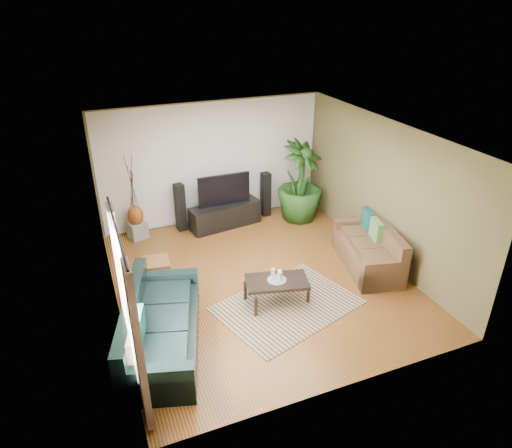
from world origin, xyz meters
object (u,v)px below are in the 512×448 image
tv_stand (225,215)px  side_table (157,272)px  sofa_right (368,246)px  sofa_left (162,323)px  potted_plant (300,182)px  speaker_right (266,194)px  speaker_left (180,207)px  pedestal (137,230)px  coffee_table (277,291)px  vase (136,216)px  television (224,190)px

tv_stand → side_table: tv_stand is taller
sofa_right → sofa_left: bearing=-65.5°
sofa_left → potted_plant: (3.78, 3.10, 0.48)m
sofa_left → speaker_right: 4.76m
speaker_left → pedestal: 1.02m
pedestal → side_table: (0.04, -1.92, 0.07)m
side_table → sofa_left: bearing=-97.6°
sofa_right → coffee_table: sofa_right is taller
coffee_table → tv_stand: bearing=102.6°
sofa_left → coffee_table: size_ratio=2.25×
pedestal → side_table: 1.92m
speaker_left → side_table: (-0.92, -1.94, -0.29)m
coffee_table → vase: 3.67m
television → potted_plant: bearing=-9.5°
speaker_left → vase: 0.96m
speaker_left → potted_plant: 2.72m
sofa_left → television: television is taller
television → speaker_right: 1.14m
coffee_table → speaker_left: size_ratio=0.96×
tv_stand → side_table: (-1.86, -1.73, -0.02)m
tv_stand → television: television is taller
sofa_left → pedestal: sofa_left is taller
sofa_left → vase: sofa_left is taller
television → speaker_right: size_ratio=1.12×
sofa_right → pedestal: sofa_right is taller
sofa_left → speaker_right: size_ratio=2.22×
television → speaker_left: size_ratio=1.09×
speaker_right → tv_stand: bearing=-173.7°
speaker_left → pedestal: size_ratio=3.01×
coffee_table → sofa_right: bearing=24.9°
pedestal → potted_plant: bearing=-7.2°
sofa_right → television: 3.30m
tv_stand → speaker_left: bearing=159.0°
sofa_left → vase: bearing=13.5°
sofa_right → potted_plant: 2.40m
sofa_right → television: television is taller
speaker_left → vase: size_ratio=2.35×
potted_plant → sofa_right: bearing=-83.7°
vase → speaker_right: bearing=0.3°
sofa_left → speaker_right: speaker_right is taller
speaker_right → pedestal: bearing=175.7°
coffee_table → potted_plant: (1.79, 2.72, 0.70)m
potted_plant → side_table: 3.91m
tv_stand → vase: vase is taller
television → speaker_left: television is taller
coffee_table → vase: size_ratio=2.27×
speaker_right → side_table: speaker_right is taller
sofa_right → coffee_table: size_ratio=1.75×
coffee_table → side_table: (-1.77, 1.25, 0.04)m
television → side_table: television is taller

